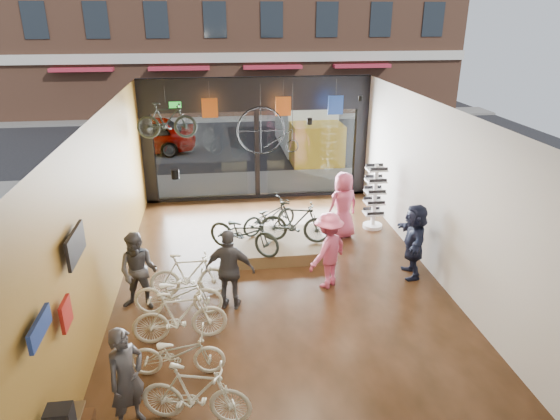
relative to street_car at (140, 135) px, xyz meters
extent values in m
cube|color=black|center=(4.40, -12.00, -0.79)|extent=(7.00, 12.00, 0.04)
cube|color=black|center=(4.40, -12.00, 3.05)|extent=(7.00, 12.00, 0.04)
cube|color=#AE7C3B|center=(0.88, -12.00, 1.13)|extent=(0.04, 12.00, 3.80)
cube|color=beige|center=(7.92, -12.00, 1.13)|extent=(0.04, 12.00, 3.80)
cube|color=#198C26|center=(2.00, -6.12, 2.28)|extent=(0.35, 0.06, 0.18)
cube|color=black|center=(4.40, 3.00, -0.78)|extent=(30.00, 18.00, 0.02)
cube|color=slate|center=(4.40, -4.80, -0.71)|extent=(30.00, 2.40, 0.12)
cube|color=slate|center=(4.40, 7.00, -0.71)|extent=(30.00, 2.00, 0.12)
imported|color=gray|center=(0.00, 0.00, 0.00)|extent=(4.55, 1.83, 1.55)
imported|color=beige|center=(2.67, -15.38, -0.28)|extent=(1.70, 0.85, 0.98)
imported|color=beige|center=(2.34, -14.30, -0.37)|extent=(1.59, 0.67, 0.82)
imported|color=beige|center=(2.34, -13.39, -0.26)|extent=(1.73, 0.60, 1.02)
imported|color=beige|center=(2.26, -12.51, -0.32)|extent=(1.81, 0.83, 0.92)
imported|color=beige|center=(2.45, -11.84, -0.28)|extent=(1.65, 0.50, 0.99)
cube|color=brown|center=(4.51, -9.99, -0.62)|extent=(2.40, 1.80, 0.30)
imported|color=black|center=(3.68, -10.51, 0.02)|extent=(1.91, 1.61, 0.99)
imported|color=black|center=(4.96, -10.13, 0.05)|extent=(1.80, 0.91, 1.04)
imported|color=black|center=(4.40, -9.43, -0.06)|extent=(1.66, 1.26, 0.84)
imported|color=#3F3F44|center=(1.73, -15.31, 0.04)|extent=(0.68, 0.70, 1.62)
imported|color=#3F3F44|center=(1.49, -12.16, 0.04)|extent=(0.90, 0.77, 1.63)
imported|color=#3F3F44|center=(3.29, -12.40, 0.08)|extent=(1.07, 0.64, 1.70)
imported|color=#CC4C72|center=(5.41, -11.81, 0.08)|extent=(1.25, 1.19, 1.70)
imported|color=#CC4C72|center=(6.35, -9.36, 0.12)|extent=(1.01, 0.83, 1.79)
imported|color=#161C33|center=(7.40, -11.59, 0.08)|extent=(0.79, 1.66, 1.72)
imported|color=black|center=(1.88, -7.80, 2.15)|extent=(1.60, 0.52, 0.95)
cube|color=#CC5919|center=(3.01, -6.80, 2.28)|extent=(0.45, 0.03, 0.55)
cube|color=#CC5919|center=(5.12, -6.80, 2.28)|extent=(0.45, 0.03, 0.55)
cube|color=#1E3F99|center=(6.67, -6.80, 2.28)|extent=(0.45, 0.03, 0.55)
camera|label=1|loc=(3.13, -21.16, 4.82)|focal=32.00mm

